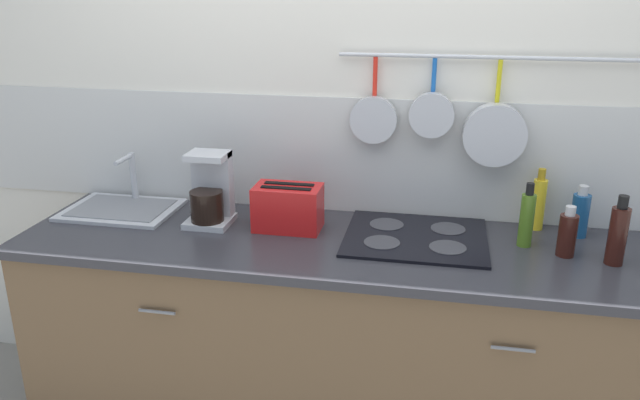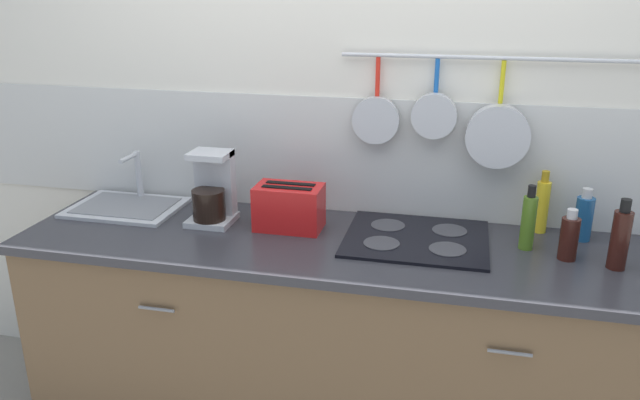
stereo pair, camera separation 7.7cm
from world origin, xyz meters
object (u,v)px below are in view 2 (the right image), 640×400
Objects in this scene: toaster at (289,207)px; bottle_sesame_oil at (542,205)px; bottle_olive_oil at (584,217)px; bottle_dish_soap at (569,237)px; coffee_maker at (212,193)px; bottle_vinegar at (528,221)px; bottle_cooking_wine at (620,238)px.

bottle_sesame_oil is at bearing 11.25° from toaster.
bottle_olive_oil is (0.15, -0.05, -0.02)m from bottle_sesame_oil.
bottle_olive_oil is at bearing 68.85° from bottle_dish_soap.
coffee_maker is 1.24m from bottle_vinegar.
bottle_cooking_wine is (1.20, -0.10, 0.02)m from toaster.
bottle_cooking_wine is at bearing -52.15° from bottle_sesame_oil.
bottle_sesame_oil is 1.22× the size of bottle_olive_oil.
bottle_dish_soap is 0.22m from bottle_olive_oil.
bottle_vinegar is at bearing -109.08° from bottle_sesame_oil.
coffee_maker is 1.18× the size of bottle_sesame_oil.
coffee_maker is 1.46m from bottle_olive_oil.
coffee_maker is at bearing -171.81° from bottle_sesame_oil.
bottle_vinegar is 0.98× the size of bottle_sesame_oil.
coffee_maker reaches higher than bottle_dish_soap.
bottle_vinegar reaches higher than bottle_olive_oil.
bottle_cooking_wine is at bearing -3.90° from coffee_maker.
bottle_vinegar is at bearing 154.98° from bottle_dish_soap.
bottle_sesame_oil is 1.33× the size of bottle_dish_soap.
coffee_maker is 1.57× the size of bottle_dish_soap.
coffee_maker reaches higher than bottle_vinegar.
bottle_dish_soap is 0.92× the size of bottle_olive_oil.
bottle_sesame_oil is at bearing 127.85° from bottle_cooking_wine.
bottle_cooking_wine is (1.53, -0.10, -0.01)m from coffee_maker.
toaster is (0.33, -0.01, -0.03)m from coffee_maker.
bottle_sesame_oil is 0.99× the size of bottle_cooking_wine.
bottle_cooking_wine reaches higher than bottle_sesame_oil.
bottle_olive_oil is at bearing 7.38° from toaster.
bottle_sesame_oil is (1.30, 0.19, -0.01)m from coffee_maker.
bottle_sesame_oil is (0.98, 0.19, 0.02)m from toaster.
bottle_cooking_wine reaches higher than bottle_dish_soap.
bottle_dish_soap is (0.07, -0.25, -0.03)m from bottle_sesame_oil.
bottle_dish_soap is at bearing 165.22° from bottle_cooking_wine.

